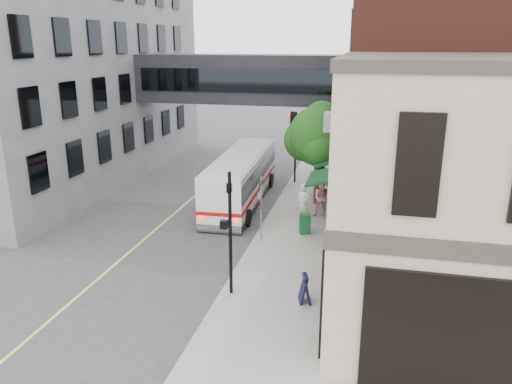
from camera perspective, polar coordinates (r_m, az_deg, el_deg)
The scene contains 17 objects.
ground at distance 16.87m, azimuth -6.09°, elevation -14.81°, with size 120.00×120.00×0.00m, color #38383A.
sidewalk_main at distance 29.01m, azimuth 6.66°, elevation -0.78°, with size 4.00×60.00×0.15m, color gray.
corner_building at distance 16.69m, azimuth 26.56°, elevation -1.04°, with size 10.19×8.12×8.45m.
brick_building at distance 29.01m, azimuth 23.59°, elevation 11.89°, with size 13.76×18.00×14.00m.
opposite_building at distance 36.78m, azimuth -24.18°, elevation 12.62°, with size 14.00×24.00×14.00m, color slate.
skyway_bridge at distance 32.56m, azimuth -1.10°, elevation 12.80°, with size 14.00×3.18×3.00m.
traffic_signal_near at distance 17.18m, azimuth -3.08°, elevation -3.05°, with size 0.44×0.22×4.60m.
traffic_signal_far at distance 31.34m, azimuth 4.32°, elevation 6.76°, with size 0.53×0.28×4.50m.
street_sign_pole at distance 22.10m, azimuth 0.58°, elevation -1.30°, with size 0.08×0.75×3.00m.
street_tree at distance 27.31m, azimuth 7.15°, elevation 6.39°, with size 3.80×3.20×5.60m.
lane_marking at distance 26.99m, azimuth -9.30°, elevation -2.42°, with size 0.12×40.00×0.01m, color #D8CC4C.
bus at distance 28.04m, azimuth -1.67°, elevation 1.80°, with size 2.77×10.23×2.73m.
pedestrian_a at distance 24.84m, azimuth 5.36°, elevation -1.26°, with size 0.71×0.47×1.95m, color silver.
pedestrian_b at distance 25.66m, azimuth 7.61°, elevation -0.74°, with size 0.94×0.74×1.94m, color pink.
pedestrian_c at distance 29.11m, azimuth 7.22°, elevation 1.39°, with size 1.24×0.71×1.92m, color #212129.
newspaper_box at distance 23.50m, azimuth 5.60°, elevation -3.61°, with size 0.48×0.43×0.96m, color #125027.
sandwich_board at distance 17.57m, azimuth 5.61°, elevation -10.94°, with size 0.37×0.57×1.01m, color black.
Camera 1 is at (4.89, -13.50, 8.85)m, focal length 35.00 mm.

